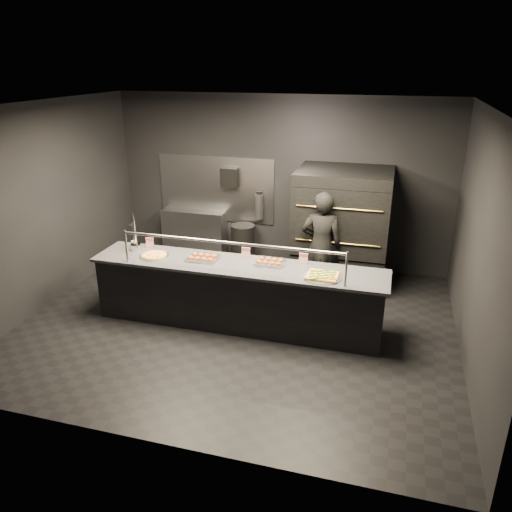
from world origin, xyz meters
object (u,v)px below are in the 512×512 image
at_px(trash_bin, 243,244).
at_px(towel_dispenser, 230,178).
at_px(service_counter, 238,294).
at_px(pizza_oven, 342,227).
at_px(prep_shelf, 195,233).
at_px(fire_extinguisher, 259,206).
at_px(square_pizza, 322,276).
at_px(beer_tap, 135,239).
at_px(worker, 321,246).
at_px(slider_tray_b, 270,262).
at_px(slider_tray_a, 203,258).
at_px(round_pizza, 154,255).

bearing_deg(trash_bin, towel_dispenser, 149.92).
bearing_deg(service_counter, pizza_oven, 57.73).
relative_size(pizza_oven, prep_shelf, 1.59).
relative_size(fire_extinguisher, square_pizza, 1.00).
bearing_deg(beer_tap, worker, 22.32).
bearing_deg(worker, fire_extinguisher, -46.99).
relative_size(service_counter, slider_tray_b, 8.74).
bearing_deg(pizza_oven, slider_tray_a, -132.75).
height_order(slider_tray_b, square_pizza, slider_tray_b).
relative_size(prep_shelf, slider_tray_b, 2.56).
relative_size(towel_dispenser, slider_tray_a, 0.79).
bearing_deg(fire_extinguisher, slider_tray_a, -94.12).
relative_size(pizza_oven, square_pizza, 3.79).
bearing_deg(service_counter, square_pizza, -5.44).
bearing_deg(round_pizza, slider_tray_b, 6.52).
height_order(service_counter, worker, worker).
relative_size(prep_shelf, beer_tap, 2.03).
xyz_separation_m(fire_extinguisher, slider_tray_a, (-0.17, -2.36, -0.11)).
xyz_separation_m(slider_tray_b, trash_bin, (-1.03, 2.07, -0.58)).
relative_size(slider_tray_b, trash_bin, 0.64).
height_order(service_counter, fire_extinguisher, service_counter).
bearing_deg(slider_tray_a, slider_tray_b, 6.67).
height_order(service_counter, slider_tray_b, service_counter).
bearing_deg(service_counter, towel_dispenser, 110.63).
xyz_separation_m(fire_extinguisher, slider_tray_b, (0.78, -2.25, -0.12)).
bearing_deg(beer_tap, square_pizza, -4.76).
relative_size(pizza_oven, trash_bin, 2.62).
bearing_deg(square_pizza, fire_extinguisher, 121.51).
relative_size(slider_tray_a, worker, 0.26).
height_order(prep_shelf, slider_tray_b, slider_tray_b).
xyz_separation_m(beer_tap, square_pizza, (2.79, -0.23, -0.15)).
bearing_deg(service_counter, trash_bin, 105.28).
height_order(beer_tap, square_pizza, beer_tap).
bearing_deg(trash_bin, prep_shelf, 174.25).
bearing_deg(trash_bin, round_pizza, -105.35).
bearing_deg(fire_extinguisher, round_pizza, -109.77).
height_order(pizza_oven, slider_tray_b, pizza_oven).
height_order(slider_tray_a, worker, worker).
distance_m(service_counter, towel_dispenser, 2.78).
bearing_deg(trash_bin, worker, -33.46).
distance_m(beer_tap, slider_tray_b, 2.03).
distance_m(towel_dispenser, square_pizza, 3.32).
xyz_separation_m(towel_dispenser, fire_extinguisher, (0.55, 0.01, -0.49)).
xyz_separation_m(fire_extinguisher, square_pizza, (1.54, -2.51, -0.12)).
bearing_deg(fire_extinguisher, worker, -42.76).
relative_size(service_counter, worker, 2.39).
distance_m(slider_tray_b, worker, 1.17).
relative_size(service_counter, beer_tap, 6.93).
distance_m(slider_tray_a, worker, 1.88).
relative_size(beer_tap, round_pizza, 1.42).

